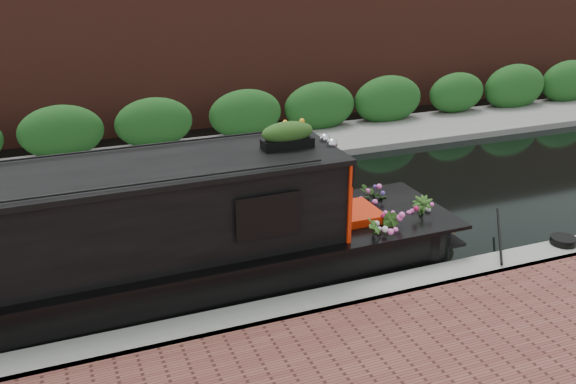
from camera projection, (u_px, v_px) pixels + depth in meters
name	position (u px, v px, depth m)	size (l,w,h in m)	color
ground	(212.00, 231.00, 11.83)	(80.00, 80.00, 0.00)	black
near_bank_coping	(274.00, 325.00, 8.98)	(40.00, 0.60, 0.50)	gray
far_bank_path	(166.00, 162.00, 15.46)	(40.00, 2.40, 0.34)	gray
far_hedge	(158.00, 151.00, 16.23)	(40.00, 1.10, 2.80)	#1D511C
far_brick_wall	(144.00, 130.00, 18.05)	(40.00, 1.00, 8.00)	#58281E
narrowboat	(67.00, 263.00, 8.97)	(11.61, 2.13, 2.73)	black
rope_fender	(441.00, 234.00, 11.34)	(0.34, 0.34, 0.40)	brown
coiled_mooring_rope	(563.00, 241.00, 10.76)	(0.43, 0.43, 0.12)	black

